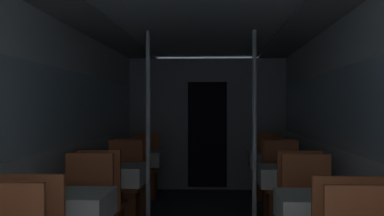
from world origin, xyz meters
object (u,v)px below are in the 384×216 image
at_px(dining_table_left_2, 114,178).
at_px(chair_right_far_3, 268,179).
at_px(chair_left_near_3, 133,190).
at_px(chair_left_far_3, 145,178).
at_px(dining_table_left_1, 65,211).
at_px(dining_table_right_1, 323,213).
at_px(support_pole_right_2, 254,134).
at_px(chair_left_far_2, 123,199).
at_px(dining_table_left_3, 139,161).
at_px(chair_right_far_2, 283,200).
at_px(chair_right_near_3, 277,191).
at_px(dining_table_right_3, 272,161).
at_px(support_pole_left_2, 148,134).
at_px(dining_table_right_2, 289,179).

height_order(dining_table_left_2, chair_right_far_3, chair_right_far_3).
distance_m(chair_left_near_3, chair_left_far_3, 1.11).
bearing_deg(dining_table_left_1, dining_table_right_1, 0.00).
height_order(dining_table_left_1, support_pole_right_2, support_pole_right_2).
distance_m(chair_left_far_2, dining_table_left_3, 1.26).
distance_m(chair_right_far_2, support_pole_right_2, 1.02).
height_order(chair_left_near_3, chair_left_far_3, same).
bearing_deg(chair_right_near_3, dining_table_left_1, -121.37).
xyz_separation_m(dining_table_left_1, dining_table_right_1, (1.83, 0.00, 0.00)).
bearing_deg(dining_table_right_3, support_pole_right_2, -101.45).
height_order(dining_table_left_2, dining_table_right_1, same).
bearing_deg(dining_table_right_1, dining_table_left_1, 180.00).
relative_size(dining_table_left_1, chair_right_far_3, 0.77).
bearing_deg(chair_left_far_3, chair_right_far_2, 135.82).
bearing_deg(dining_table_left_3, chair_right_near_3, -16.90).
xyz_separation_m(dining_table_left_1, support_pole_left_2, (0.36, 1.78, 0.47)).
xyz_separation_m(chair_left_near_3, chair_right_far_3, (1.83, 1.11, 0.00)).
bearing_deg(dining_table_left_2, dining_table_right_3, 44.18).
bearing_deg(chair_left_far_2, chair_right_near_3, -159.98).
relative_size(chair_left_far_3, dining_table_right_3, 1.30).
distance_m(chair_left_far_2, support_pole_left_2, 1.02).
distance_m(chair_left_far_3, support_pole_right_2, 2.86).
bearing_deg(chair_left_near_3, dining_table_left_2, -90.00).
relative_size(dining_table_right_2, support_pole_right_2, 0.34).
bearing_deg(chair_right_far_3, dining_table_left_2, 51.91).
distance_m(dining_table_right_2, support_pole_right_2, 0.59).
height_order(support_pole_left_2, dining_table_right_1, support_pole_left_2).
height_order(chair_left_far_3, dining_table_right_2, chair_left_far_3).
relative_size(support_pole_right_2, chair_right_near_3, 2.23).
distance_m(dining_table_left_3, chair_left_far_3, 0.64).
relative_size(dining_table_right_3, chair_right_near_3, 0.77).
distance_m(dining_table_right_2, chair_right_far_3, 2.35).
relative_size(chair_left_near_3, chair_right_near_3, 1.00).
relative_size(support_pole_left_2, dining_table_right_3, 2.90).
bearing_deg(chair_left_far_2, dining_table_right_2, 163.10).
relative_size(chair_left_far_3, chair_right_far_2, 1.00).
xyz_separation_m(dining_table_left_2, dining_table_right_3, (1.83, 1.78, 0.00)).
xyz_separation_m(dining_table_right_2, chair_right_near_3, (0.00, 1.22, -0.32)).
relative_size(dining_table_right_2, chair_right_near_3, 0.77).
bearing_deg(support_pole_right_2, dining_table_right_2, 0.00).
bearing_deg(chair_right_near_3, support_pole_right_2, -106.42).
height_order(support_pole_right_2, chair_right_far_3, support_pole_right_2).
xyz_separation_m(dining_table_right_2, dining_table_right_3, (0.00, 1.78, 0.00)).
xyz_separation_m(dining_table_right_3, chair_right_far_3, (0.00, 0.56, -0.32)).
xyz_separation_m(dining_table_left_3, chair_right_near_3, (1.83, -0.56, -0.32)).
xyz_separation_m(chair_left_far_2, support_pole_left_2, (0.36, -0.56, 0.78)).
height_order(dining_table_right_2, chair_right_near_3, chair_right_near_3).
xyz_separation_m(dining_table_left_3, dining_table_right_2, (1.83, -1.78, 0.00)).
xyz_separation_m(support_pole_left_2, support_pole_right_2, (1.11, 0.00, 0.00)).
bearing_deg(chair_right_far_3, chair_left_far_3, 0.00).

